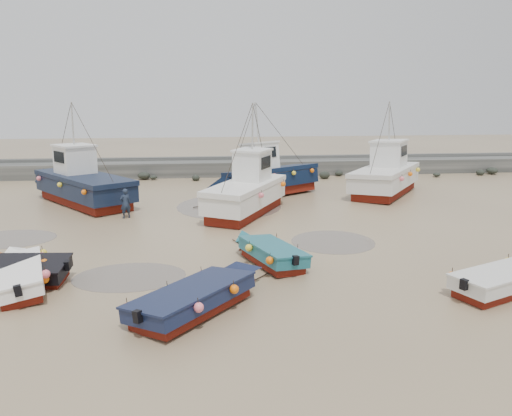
# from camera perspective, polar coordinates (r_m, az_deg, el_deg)

# --- Properties ---
(ground) EXTENTS (120.00, 120.00, 0.00)m
(ground) POSITION_cam_1_polar(r_m,az_deg,el_deg) (20.91, -4.96, -5.97)
(ground) COLOR #9E8964
(ground) RESTS_ON ground
(seawall) EXTENTS (60.00, 4.92, 1.50)m
(seawall) POSITION_cam_1_polar(r_m,az_deg,el_deg) (42.22, -5.55, 4.55)
(seawall) COLOR #63625E
(seawall) RESTS_ON ground
(puddle_a) EXTENTS (4.25, 4.25, 0.01)m
(puddle_a) POSITION_cam_1_polar(r_m,az_deg,el_deg) (19.62, -14.25, -7.62)
(puddle_a) COLOR #63594E
(puddle_a) RESTS_ON ground
(puddle_b) EXTENTS (3.91, 3.91, 0.01)m
(puddle_b) POSITION_cam_1_polar(r_m,az_deg,el_deg) (23.63, 8.78, -3.82)
(puddle_b) COLOR #63594E
(puddle_b) RESTS_ON ground
(puddle_c) EXTENTS (4.48, 4.48, 0.01)m
(puddle_c) POSITION_cam_1_polar(r_m,az_deg,el_deg) (26.55, -26.53, -3.20)
(puddle_c) COLOR #63594E
(puddle_c) RESTS_ON ground
(puddle_d) EXTENTS (6.40, 6.40, 0.01)m
(puddle_d) POSITION_cam_1_polar(r_m,az_deg,el_deg) (30.68, -3.10, 0.21)
(puddle_d) COLOR #63594E
(puddle_d) RESTS_ON ground
(dinghy_0) EXTENTS (2.91, 6.25, 1.43)m
(dinghy_0) POSITION_cam_1_polar(r_m,az_deg,el_deg) (19.94, -25.20, -6.52)
(dinghy_0) COLOR #65110C
(dinghy_0) RESTS_ON ground
(dinghy_1) EXTENTS (5.08, 5.61, 1.43)m
(dinghy_1) POSITION_cam_1_polar(r_m,az_deg,el_deg) (16.23, -6.31, -9.70)
(dinghy_1) COLOR #65110C
(dinghy_1) RESTS_ON ground
(dinghy_2) EXTENTS (2.87, 5.46, 1.43)m
(dinghy_2) POSITION_cam_1_polar(r_m,az_deg,el_deg) (20.42, 1.34, -4.75)
(dinghy_2) COLOR #65110C
(dinghy_2) RESTS_ON ground
(dinghy_3) EXTENTS (5.99, 3.22, 1.43)m
(dinghy_3) POSITION_cam_1_polar(r_m,az_deg,el_deg) (19.62, 26.99, -7.01)
(dinghy_3) COLOR #65110C
(dinghy_3) RESTS_ON ground
(dinghy_4) EXTENTS (6.38, 2.29, 1.43)m
(dinghy_4) POSITION_cam_1_polar(r_m,az_deg,el_deg) (20.43, -27.05, -6.25)
(dinghy_4) COLOR #65110C
(dinghy_4) RESTS_ON ground
(cabin_boat_0) EXTENTS (8.18, 9.84, 6.22)m
(cabin_boat_0) POSITION_cam_1_polar(r_m,az_deg,el_deg) (33.27, -19.54, 2.76)
(cabin_boat_0) COLOR #65110C
(cabin_boat_0) RESTS_ON ground
(cabin_boat_1) EXTENTS (5.98, 9.55, 6.22)m
(cabin_boat_1) POSITION_cam_1_polar(r_m,az_deg,el_deg) (28.83, -0.72, 2.11)
(cabin_boat_1) COLOR #65110C
(cabin_boat_1) RESTS_ON ground
(cabin_boat_2) EXTENTS (8.81, 6.30, 6.22)m
(cabin_boat_2) POSITION_cam_1_polar(r_m,az_deg,el_deg) (33.39, 1.20, 3.63)
(cabin_boat_2) COLOR #65110C
(cabin_boat_2) RESTS_ON ground
(cabin_boat_3) EXTENTS (7.30, 9.13, 6.22)m
(cabin_boat_3) POSITION_cam_1_polar(r_m,az_deg,el_deg) (35.60, 14.86, 3.75)
(cabin_boat_3) COLOR #65110C
(cabin_boat_3) RESTS_ON ground
(person) EXTENTS (0.73, 0.65, 1.67)m
(person) POSITION_cam_1_polar(r_m,az_deg,el_deg) (28.67, -14.60, -1.12)
(person) COLOR #1B2538
(person) RESTS_ON ground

